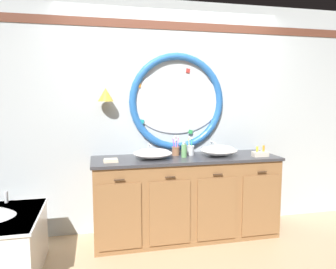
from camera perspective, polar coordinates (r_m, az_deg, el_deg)
The scene contains 12 objects.
ground_plane at distance 3.49m, azimuth 2.95°, elevation -19.30°, with size 14.00×14.00×0.00m, color tan.
back_wall_assembly at distance 3.71m, azimuth 0.65°, elevation 3.41°, with size 6.40×0.26×2.60m.
vanity_counter at distance 3.58m, azimuth 3.17°, elevation -10.98°, with size 2.01×0.63×0.89m.
sink_basin_left at distance 3.35m, azimuth -2.72°, elevation -3.40°, with size 0.41×0.41×0.11m.
sink_basin_right at distance 3.55m, azimuth 9.05°, elevation -2.83°, with size 0.41×0.41×0.12m.
faucet_set_left at distance 3.58m, azimuth -3.38°, elevation -2.77°, with size 0.20×0.15×0.14m.
faucet_set_right at distance 3.77m, azimuth 7.72°, elevation -2.32°, with size 0.22×0.15×0.14m.
toothbrush_holder_left at distance 3.55m, azimuth 1.35°, elevation -2.81°, with size 0.09×0.09×0.22m.
toothbrush_holder_right at distance 3.58m, azimuth 4.04°, elevation -2.74°, with size 0.09×0.09×0.21m.
soap_dispenser at distance 3.44m, azimuth 2.88°, elevation -2.84°, with size 0.06×0.07×0.17m.
folded_hand_towel at distance 3.24m, azimuth -10.16°, elevation -4.59°, with size 0.14×0.12×0.03m.
toiletry_basket at distance 3.62m, azimuth 16.12°, elevation -3.29°, with size 0.17×0.09×0.12m.
Camera 1 is at (-0.86, -3.02, 1.52)m, focal length 34.18 mm.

